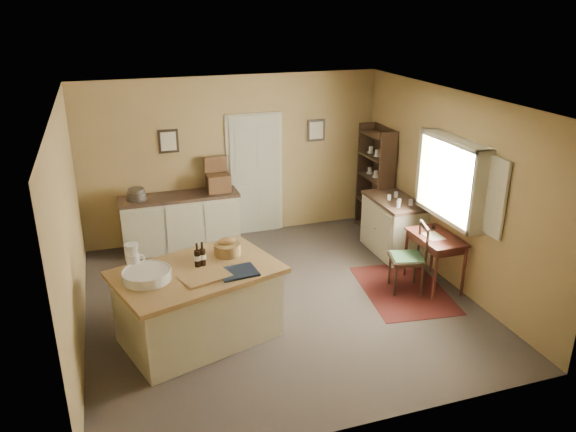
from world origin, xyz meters
name	(u,v)px	position (x,y,z in m)	size (l,w,h in m)	color
ground	(280,301)	(0.00, 0.00, 0.00)	(5.00, 5.00, 0.00)	#4F453C
wall_back	(234,158)	(0.00, 2.50, 1.35)	(5.00, 0.10, 2.70)	#9B7E4C
wall_front	(365,302)	(0.00, -2.50, 1.35)	(5.00, 0.10, 2.70)	#9B7E4C
wall_left	(69,232)	(-2.50, 0.00, 1.35)	(0.10, 5.00, 2.70)	#9B7E4C
wall_right	(449,188)	(2.50, 0.00, 1.35)	(0.10, 5.00, 2.70)	#9B7E4C
ceiling	(278,101)	(0.00, 0.00, 2.70)	(5.00, 5.00, 0.00)	silver
door	(255,174)	(0.35, 2.47, 1.05)	(0.97, 0.06, 2.11)	#A7A88F
framed_prints	(245,136)	(0.20, 2.48, 1.72)	(2.82, 0.02, 0.38)	black
window	(455,179)	(2.42, -0.20, 1.55)	(0.25, 1.99, 1.12)	#BEB997
work_island	(198,302)	(-1.18, -0.52, 0.48)	(2.10, 1.68, 1.20)	#BEB997
sideboard	(181,220)	(-0.98, 2.20, 0.48)	(1.89, 0.54, 1.18)	#BEB997
rug	(403,290)	(1.75, -0.25, 0.00)	(1.10, 1.60, 0.01)	#4D1914
writing_desk	(436,242)	(2.20, -0.25, 0.67)	(0.52, 0.86, 0.82)	#3D1914
desk_chair	(407,259)	(1.77, -0.24, 0.48)	(0.45, 0.45, 0.96)	black
right_cabinet	(393,226)	(2.20, 0.94, 0.46)	(0.63, 1.14, 0.99)	#BEB997
shelving_unit	(377,180)	(2.35, 1.86, 0.92)	(0.31, 0.83, 1.84)	black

